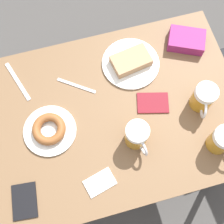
{
  "coord_description": "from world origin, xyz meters",
  "views": [
    {
      "loc": [
        0.4,
        -0.11,
        1.88
      ],
      "look_at": [
        0.0,
        0.0,
        0.72
      ],
      "focal_mm": 50.0,
      "sensor_mm": 36.0,
      "label": 1
    }
  ],
  "objects_px": {
    "beer_mug_center": "(222,141)",
    "beer_mug_left": "(137,136)",
    "plate_with_donut": "(49,130)",
    "beer_mug_right": "(203,98)",
    "plate_with_cake": "(131,62)",
    "napkin_folded": "(100,182)",
    "knife": "(18,81)",
    "passport_near_edge": "(153,104)",
    "fork": "(76,86)",
    "blue_pouch": "(186,40)",
    "passport_far_edge": "(25,201)"
  },
  "relations": [
    {
      "from": "beer_mug_center",
      "to": "beer_mug_left",
      "type": "bearing_deg",
      "value": -108.82
    },
    {
      "from": "plate_with_donut",
      "to": "beer_mug_right",
      "type": "bearing_deg",
      "value": 85.67
    },
    {
      "from": "plate_with_cake",
      "to": "napkin_folded",
      "type": "height_order",
      "value": "plate_with_cake"
    },
    {
      "from": "plate_with_donut",
      "to": "knife",
      "type": "distance_m",
      "value": 0.26
    },
    {
      "from": "plate_with_cake",
      "to": "passport_near_edge",
      "type": "xyz_separation_m",
      "value": [
        0.2,
        0.04,
        -0.01
      ]
    },
    {
      "from": "beer_mug_center",
      "to": "beer_mug_right",
      "type": "xyz_separation_m",
      "value": [
        -0.18,
        -0.01,
        0.0
      ]
    },
    {
      "from": "plate_with_donut",
      "to": "passport_near_edge",
      "type": "height_order",
      "value": "plate_with_donut"
    },
    {
      "from": "napkin_folded",
      "to": "fork",
      "type": "height_order",
      "value": "same"
    },
    {
      "from": "beer_mug_right",
      "to": "passport_near_edge",
      "type": "xyz_separation_m",
      "value": [
        -0.05,
        -0.18,
        -0.06
      ]
    },
    {
      "from": "beer_mug_center",
      "to": "passport_near_edge",
      "type": "bearing_deg",
      "value": -140.16
    },
    {
      "from": "beer_mug_left",
      "to": "plate_with_donut",
      "type": "bearing_deg",
      "value": -111.29
    },
    {
      "from": "plate_with_cake",
      "to": "plate_with_donut",
      "type": "distance_m",
      "value": 0.44
    },
    {
      "from": "beer_mug_left",
      "to": "beer_mug_center",
      "type": "bearing_deg",
      "value": 71.18
    },
    {
      "from": "napkin_folded",
      "to": "knife",
      "type": "bearing_deg",
      "value": -155.34
    },
    {
      "from": "plate_with_donut",
      "to": "beer_mug_left",
      "type": "bearing_deg",
      "value": 68.71
    },
    {
      "from": "beer_mug_left",
      "to": "blue_pouch",
      "type": "xyz_separation_m",
      "value": [
        -0.36,
        0.33,
        -0.03
      ]
    },
    {
      "from": "beer_mug_center",
      "to": "blue_pouch",
      "type": "height_order",
      "value": "beer_mug_center"
    },
    {
      "from": "passport_near_edge",
      "to": "passport_far_edge",
      "type": "relative_size",
      "value": 1.08
    },
    {
      "from": "beer_mug_left",
      "to": "napkin_folded",
      "type": "height_order",
      "value": "beer_mug_left"
    },
    {
      "from": "beer_mug_center",
      "to": "beer_mug_right",
      "type": "relative_size",
      "value": 1.0
    },
    {
      "from": "beer_mug_center",
      "to": "plate_with_cake",
      "type": "bearing_deg",
      "value": -152.25
    },
    {
      "from": "beer_mug_right",
      "to": "blue_pouch",
      "type": "bearing_deg",
      "value": 171.79
    },
    {
      "from": "napkin_folded",
      "to": "blue_pouch",
      "type": "xyz_separation_m",
      "value": [
        -0.48,
        0.51,
        0.02
      ]
    },
    {
      "from": "beer_mug_left",
      "to": "blue_pouch",
      "type": "distance_m",
      "value": 0.49
    },
    {
      "from": "beer_mug_left",
      "to": "passport_far_edge",
      "type": "height_order",
      "value": "beer_mug_left"
    },
    {
      "from": "beer_mug_left",
      "to": "plate_with_cake",
      "type": "bearing_deg",
      "value": 167.03
    },
    {
      "from": "plate_with_donut",
      "to": "beer_mug_right",
      "type": "xyz_separation_m",
      "value": [
        0.05,
        0.61,
        0.04
      ]
    },
    {
      "from": "plate_with_cake",
      "to": "passport_near_edge",
      "type": "height_order",
      "value": "plate_with_cake"
    },
    {
      "from": "knife",
      "to": "passport_near_edge",
      "type": "relative_size",
      "value": 1.36
    },
    {
      "from": "fork",
      "to": "passport_far_edge",
      "type": "xyz_separation_m",
      "value": [
        0.4,
        -0.29,
        0.0
      ]
    },
    {
      "from": "knife",
      "to": "blue_pouch",
      "type": "bearing_deg",
      "value": 89.11
    },
    {
      "from": "beer_mug_left",
      "to": "beer_mug_center",
      "type": "distance_m",
      "value": 0.31
    },
    {
      "from": "passport_far_edge",
      "to": "blue_pouch",
      "type": "bearing_deg",
      "value": 120.83
    },
    {
      "from": "plate_with_cake",
      "to": "napkin_folded",
      "type": "bearing_deg",
      "value": -29.37
    },
    {
      "from": "beer_mug_center",
      "to": "passport_far_edge",
      "type": "xyz_separation_m",
      "value": [
        0.01,
        -0.75,
        -0.06
      ]
    },
    {
      "from": "beer_mug_left",
      "to": "passport_near_edge",
      "type": "distance_m",
      "value": 0.17
    },
    {
      "from": "beer_mug_center",
      "to": "blue_pouch",
      "type": "bearing_deg",
      "value": 175.62
    },
    {
      "from": "beer_mug_center",
      "to": "passport_near_edge",
      "type": "xyz_separation_m",
      "value": [
        -0.22,
        -0.19,
        -0.06
      ]
    },
    {
      "from": "beer_mug_right",
      "to": "knife",
      "type": "height_order",
      "value": "beer_mug_right"
    },
    {
      "from": "passport_near_edge",
      "to": "knife",
      "type": "bearing_deg",
      "value": -115.64
    },
    {
      "from": "passport_far_edge",
      "to": "fork",
      "type": "bearing_deg",
      "value": 144.34
    },
    {
      "from": "beer_mug_left",
      "to": "fork",
      "type": "distance_m",
      "value": 0.34
    },
    {
      "from": "passport_far_edge",
      "to": "napkin_folded",
      "type": "bearing_deg",
      "value": 88.3
    },
    {
      "from": "knife",
      "to": "passport_far_edge",
      "type": "bearing_deg",
      "value": -6.48
    },
    {
      "from": "passport_near_edge",
      "to": "napkin_folded",
      "type": "bearing_deg",
      "value": -49.46
    },
    {
      "from": "plate_with_cake",
      "to": "knife",
      "type": "bearing_deg",
      "value": -95.48
    },
    {
      "from": "beer_mug_center",
      "to": "passport_far_edge",
      "type": "bearing_deg",
      "value": -89.09
    },
    {
      "from": "plate_with_cake",
      "to": "knife",
      "type": "distance_m",
      "value": 0.48
    },
    {
      "from": "beer_mug_center",
      "to": "passport_near_edge",
      "type": "distance_m",
      "value": 0.3
    },
    {
      "from": "plate_with_cake",
      "to": "plate_with_donut",
      "type": "relative_size",
      "value": 1.17
    }
  ]
}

